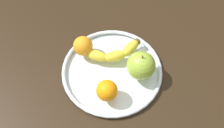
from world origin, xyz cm
name	(u,v)px	position (x,y,z in cm)	size (l,w,h in cm)	color
ground_plane	(112,75)	(0.00, 0.00, -2.00)	(131.41, 131.41, 4.00)	black
fruit_bowl	(112,71)	(0.00, 0.00, 0.92)	(30.46, 30.46, 1.80)	silver
banana	(115,53)	(1.40, 4.76, 3.42)	(18.47, 8.37, 3.23)	yellow
apple	(141,66)	(8.12, -2.06, 5.97)	(8.34, 8.34, 9.14)	#95BA39
orange_center	(107,91)	(-2.21, -8.38, 4.83)	(6.05, 6.05, 6.05)	orange
orange_back_right	(83,46)	(-8.15, 7.29, 4.81)	(6.01, 6.01, 6.01)	orange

